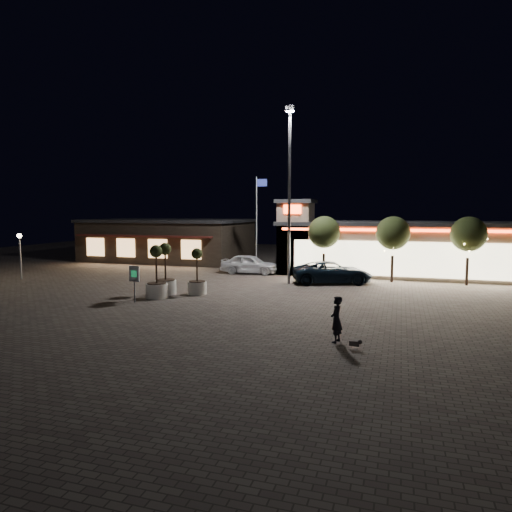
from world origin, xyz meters
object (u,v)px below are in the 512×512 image
(pedestrian, at_px, (336,319))
(planter_mid, at_px, (157,282))
(planter_left, at_px, (166,278))
(pickup_truck, at_px, (332,272))
(valet_sign, at_px, (134,277))
(white_sedan, at_px, (250,264))

(pedestrian, distance_m, planter_mid, 12.92)
(planter_left, bearing_deg, pickup_truck, 39.22)
(pedestrian, height_order, planter_mid, planter_mid)
(pickup_truck, relative_size, valet_sign, 2.72)
(planter_left, relative_size, planter_mid, 1.01)
(pickup_truck, relative_size, planter_left, 1.77)
(pedestrian, bearing_deg, planter_left, -111.26)
(white_sedan, xyz_separation_m, valet_sign, (-2.43, -13.29, 0.65))
(pickup_truck, bearing_deg, valet_sign, 118.07)
(pedestrian, relative_size, planter_left, 0.57)
(white_sedan, relative_size, planter_mid, 1.50)
(pickup_truck, relative_size, white_sedan, 1.20)
(white_sedan, bearing_deg, planter_mid, 168.09)
(planter_left, distance_m, valet_sign, 2.87)
(planter_mid, distance_m, valet_sign, 1.67)
(pedestrian, bearing_deg, planter_mid, -106.69)
(white_sedan, bearing_deg, planter_left, 166.39)
(pickup_truck, bearing_deg, pedestrian, 169.96)
(pickup_truck, height_order, pedestrian, pedestrian)
(planter_left, height_order, valet_sign, planter_left)
(pedestrian, height_order, valet_sign, valet_sign)
(white_sedan, relative_size, planter_left, 1.48)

